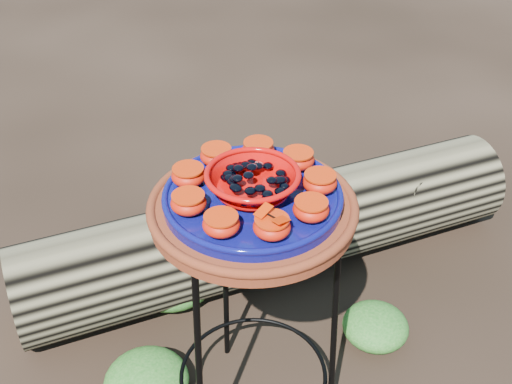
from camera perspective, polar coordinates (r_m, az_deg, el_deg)
name	(u,v)px	position (r m, az deg, el deg)	size (l,w,h in m)	color
plant_stand	(253,323)	(1.68, -0.26, -11.61)	(0.44, 0.44, 0.70)	black
terracotta_saucer	(253,210)	(1.43, -0.30, -1.59)	(0.46, 0.46, 0.04)	#662D0D
cobalt_plate	(253,198)	(1.41, -0.30, -0.57)	(0.39, 0.39, 0.03)	#040845
red_bowl	(253,183)	(1.39, -0.31, 0.77)	(0.20, 0.20, 0.05)	red
glass_gems	(253,168)	(1.37, -0.31, 2.16)	(0.15, 0.15, 0.03)	black
orange_half_0	(272,227)	(1.28, 1.41, -3.13)	(0.08, 0.08, 0.04)	red
orange_half_1	(311,209)	(1.33, 4.90, -1.56)	(0.08, 0.08, 0.04)	red
orange_half_2	(320,182)	(1.41, 5.69, 0.86)	(0.08, 0.08, 0.04)	red
orange_half_3	(298,160)	(1.48, 3.76, 2.89)	(0.08, 0.08, 0.04)	red
orange_half_4	(258,150)	(1.52, 0.21, 3.78)	(0.08, 0.08, 0.04)	red
orange_half_5	(216,156)	(1.50, -3.54, 3.24)	(0.08, 0.08, 0.04)	red
orange_half_6	(188,176)	(1.43, -6.02, 1.44)	(0.08, 0.08, 0.04)	red
orange_half_7	(189,203)	(1.35, -6.01, -0.98)	(0.08, 0.08, 0.04)	red
orange_half_8	(221,224)	(1.29, -3.11, -2.89)	(0.08, 0.08, 0.04)	red
butterfly	(272,216)	(1.26, 1.43, -2.14)	(0.08, 0.05, 0.01)	red
driftwood_log	(273,230)	(2.25, 1.49, -3.41)	(1.75, 0.46, 0.33)	black
foliage_left	(146,380)	(1.96, -9.72, -16.19)	(0.25, 0.25, 0.12)	#155814
foliage_right	(376,325)	(2.11, 10.58, -11.57)	(0.21, 0.21, 0.11)	#155814
foliage_back	(172,276)	(2.23, -7.49, -7.41)	(0.30, 0.30, 0.15)	#155814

